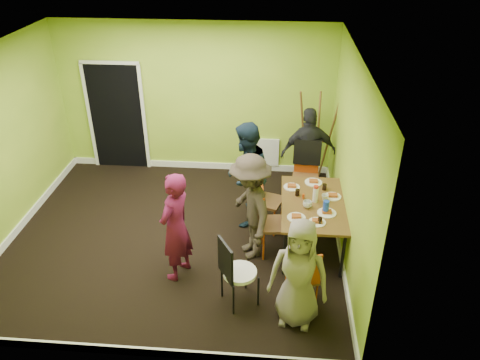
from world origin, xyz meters
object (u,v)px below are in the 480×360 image
object	(u,v)px
chair_left_far	(262,194)
orange_bottle	(303,196)
dining_table	(313,206)
person_standing	(176,227)
person_back_end	(308,153)
chair_bentwood	(235,269)
person_left_far	(246,175)
thermos	(315,195)
easel	(317,139)
blue_bottle	(326,207)
person_left_near	(250,207)
chair_back_end	(307,158)
person_front_end	(299,274)
chair_left_near	(270,218)
chair_front_end	(304,276)

from	to	relation	value
chair_left_far	orange_bottle	distance (m)	0.71
dining_table	person_standing	xyz separation A→B (m)	(-1.83, -0.80, 0.09)
person_standing	person_back_end	world-z (taller)	person_back_end
chair_bentwood	person_left_far	world-z (taller)	person_left_far
chair_bentwood	orange_bottle	distance (m)	1.66
dining_table	thermos	bearing A→B (deg)	53.77
easel	person_standing	bearing A→B (deg)	-126.59
chair_left_far	blue_bottle	distance (m)	1.16
person_left_near	person_left_far	bearing A→B (deg)	166.98
blue_bottle	person_left_near	distance (m)	1.04
chair_left_far	chair_back_end	xyz separation A→B (m)	(0.71, 0.89, 0.19)
easel	person_left_far	xyz separation A→B (m)	(-1.15, -1.31, -0.04)
thermos	person_left_far	bearing A→B (deg)	152.92
chair_bentwood	orange_bottle	xyz separation A→B (m)	(0.87, 1.39, 0.24)
blue_bottle	person_back_end	xyz separation A→B (m)	(-0.16, 1.73, -0.04)
dining_table	chair_back_end	world-z (taller)	chair_back_end
person_front_end	blue_bottle	bearing A→B (deg)	83.30
chair_bentwood	person_left_far	xyz separation A→B (m)	(0.01, 1.85, 0.30)
easel	person_standing	xyz separation A→B (m)	(-1.98, -2.67, -0.10)
chair_back_end	person_left_near	distance (m)	1.81
orange_bottle	person_left_near	size ratio (longest dim) A/B	0.04
chair_bentwood	chair_left_far	bearing A→B (deg)	140.14
dining_table	person_left_far	size ratio (longest dim) A/B	0.89
chair_left_near	person_standing	bearing A→B (deg)	-70.40
chair_back_end	thermos	world-z (taller)	chair_back_end
person_back_end	person_front_end	distance (m)	3.00
chair_left_far	thermos	bearing A→B (deg)	80.56
orange_bottle	person_left_far	xyz separation A→B (m)	(-0.87, 0.46, 0.06)
chair_left_far	easel	size ratio (longest dim) A/B	0.58
person_back_end	dining_table	bearing A→B (deg)	79.25
dining_table	chair_bentwood	xyz separation A→B (m)	(-1.01, -1.29, -0.15)
person_left_near	chair_bentwood	bearing A→B (deg)	-28.03
dining_table	chair_left_far	size ratio (longest dim) A/B	1.43
blue_bottle	person_left_far	xyz separation A→B (m)	(-1.16, 0.81, -0.00)
person_back_end	blue_bottle	bearing A→B (deg)	84.29
chair_front_end	easel	world-z (taller)	easel
chair_left_far	person_left_far	distance (m)	0.39
easel	blue_bottle	bearing A→B (deg)	-89.89
chair_left_far	orange_bottle	size ratio (longest dim) A/B	14.58
chair_bentwood	person_front_end	xyz separation A→B (m)	(0.77, -0.22, 0.18)
easel	person_front_end	world-z (taller)	easel
orange_bottle	person_left_far	size ratio (longest dim) A/B	0.04
dining_table	chair_bentwood	size ratio (longest dim) A/B	1.52
chair_front_end	chair_left_near	bearing A→B (deg)	94.87
chair_bentwood	person_back_end	world-z (taller)	person_back_end
easel	person_left_far	world-z (taller)	easel
person_front_end	easel	bearing A→B (deg)	94.20
chair_left_far	chair_bentwood	world-z (taller)	chair_left_far
chair_front_end	chair_bentwood	world-z (taller)	chair_bentwood
chair_left_far	person_left_far	bearing A→B (deg)	-98.38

